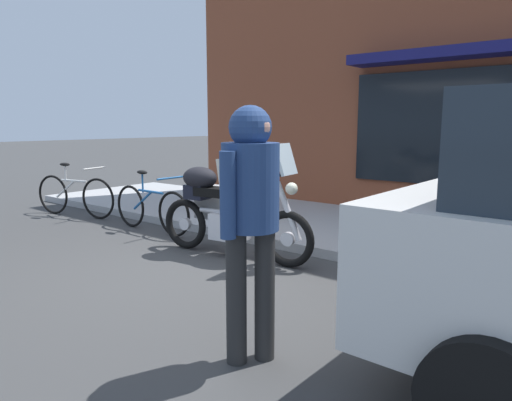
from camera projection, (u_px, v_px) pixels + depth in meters
name	position (u px, v px, depth m)	size (l,w,h in m)	color
ground_plane	(203.00, 272.00, 5.12)	(80.00, 80.00, 0.00)	#3B3B3B
touring_motorcycle	(226.00, 207.00, 5.71)	(2.17, 0.63, 1.41)	black
parked_bicycle	(151.00, 208.00, 7.01)	(1.69, 0.48, 0.92)	black
pedestrian_walking	(251.00, 204.00, 3.05)	(0.39, 0.56, 1.74)	#282828
sandwich_board_sign	(237.00, 188.00, 7.50)	(0.55, 0.41, 0.94)	silver
second_bicycle_by_cafe	(75.00, 195.00, 8.15)	(1.74, 0.57, 0.94)	black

